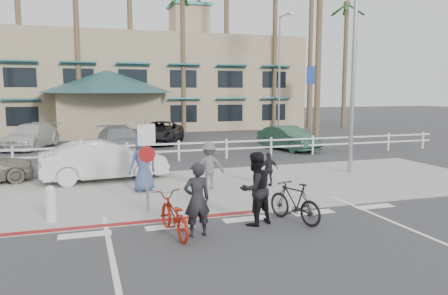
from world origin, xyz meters
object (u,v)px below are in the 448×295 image
object	(u,v)px
sign_post	(147,160)
bike_black	(295,202)
car_white_sedan	(104,160)
bike_red	(173,215)

from	to	relation	value
sign_post	bike_black	world-z (taller)	sign_post
car_white_sedan	bike_red	bearing A→B (deg)	-176.17
sign_post	bike_black	xyz separation A→B (m)	(3.43, -2.16, -0.93)
car_white_sedan	bike_black	bearing A→B (deg)	-153.73
bike_red	car_white_sedan	xyz separation A→B (m)	(-1.17, 7.04, 0.27)
bike_red	car_white_sedan	size ratio (longest dim) A/B	0.40
bike_red	sign_post	bearing A→B (deg)	-89.77
bike_black	bike_red	bearing A→B (deg)	-18.09
bike_red	bike_black	bearing A→B (deg)	174.71
sign_post	car_white_sedan	distance (m)	4.94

